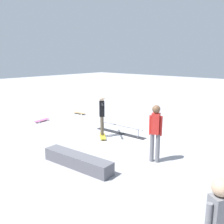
# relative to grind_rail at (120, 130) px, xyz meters

# --- Properties ---
(ground_plane) EXTENTS (60.00, 60.00, 0.00)m
(ground_plane) POSITION_rel_grind_rail_xyz_m (-0.32, -0.08, -0.16)
(ground_plane) COLOR #9E9EA3
(grind_rail) EXTENTS (2.41, 0.33, 0.37)m
(grind_rail) POSITION_rel_grind_rail_xyz_m (0.00, 0.00, 0.00)
(grind_rail) COLOR black
(grind_rail) RESTS_ON ground_plane
(skate_ledge) EXTENTS (2.36, 0.62, 0.37)m
(skate_ledge) POSITION_rel_grind_rail_xyz_m (-1.09, 3.27, 0.03)
(skate_ledge) COLOR #595960
(skate_ledge) RESTS_ON ground_plane
(skater_main) EXTENTS (1.03, 0.97, 1.66)m
(skater_main) POSITION_rel_grind_rail_xyz_m (0.26, 0.80, 0.81)
(skater_main) COLOR brown
(skater_main) RESTS_ON ground_plane
(skateboard_main) EXTENTS (0.72, 0.69, 0.09)m
(skateboard_main) POSITION_rel_grind_rail_xyz_m (0.15, 0.89, -0.09)
(skateboard_main) COLOR yellow
(skateboard_main) RESTS_ON ground_plane
(bystander_red_shirt) EXTENTS (0.40, 0.27, 1.75)m
(bystander_red_shirt) POSITION_rel_grind_rail_xyz_m (-2.57, 1.49, 0.83)
(bystander_red_shirt) COLOR slate
(bystander_red_shirt) RESTS_ON ground_plane
(loose_skateboard_pink) EXTENTS (0.34, 0.82, 0.09)m
(loose_skateboard_pink) POSITION_rel_grind_rail_xyz_m (4.12, 1.03, -0.09)
(loose_skateboard_pink) COLOR #E05993
(loose_skateboard_pink) RESTS_ON ground_plane
(loose_skateboard_natural) EXTENTS (0.82, 0.32, 0.09)m
(loose_skateboard_natural) POSITION_rel_grind_rail_xyz_m (3.97, -1.27, -0.09)
(loose_skateboard_natural) COLOR tan
(loose_skateboard_natural) RESTS_ON ground_plane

